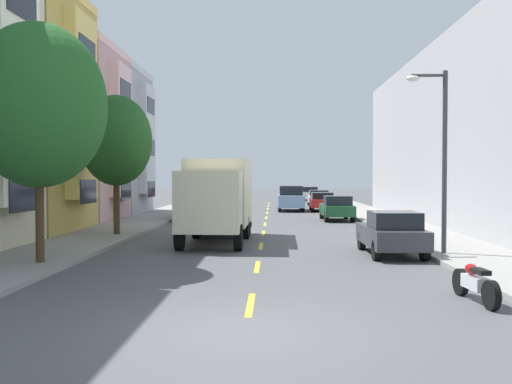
% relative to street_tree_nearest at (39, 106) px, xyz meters
% --- Properties ---
extents(ground_plane, '(160.00, 160.00, 0.00)m').
position_rel_street_tree_nearest_xyz_m(ground_plane, '(6.40, 23.22, -4.74)').
color(ground_plane, '#4C4C4F').
extents(sidewalk_left, '(3.20, 120.00, 0.14)m').
position_rel_street_tree_nearest_xyz_m(sidewalk_left, '(-0.70, 21.22, -4.67)').
color(sidewalk_left, gray).
rests_on(sidewalk_left, ground_plane).
extents(sidewalk_right, '(3.20, 120.00, 0.14)m').
position_rel_street_tree_nearest_xyz_m(sidewalk_right, '(13.50, 21.22, -4.67)').
color(sidewalk_right, gray).
rests_on(sidewalk_right, ground_plane).
extents(lane_centerline_dashes, '(0.14, 47.20, 0.01)m').
position_rel_street_tree_nearest_xyz_m(lane_centerline_dashes, '(6.40, 17.72, -4.74)').
color(lane_centerline_dashes, yellow).
rests_on(lane_centerline_dashes, ground_plane).
extents(townhouse_fourth_rose, '(13.59, 6.67, 10.29)m').
position_rel_street_tree_nearest_xyz_m(townhouse_fourth_rose, '(-8.69, 16.64, 0.20)').
color(townhouse_fourth_rose, '#CC9E9E').
rests_on(townhouse_fourth_rose, ground_plane).
extents(townhouse_fifth_dove_grey, '(10.79, 6.67, 10.21)m').
position_rel_street_tree_nearest_xyz_m(townhouse_fifth_dove_grey, '(-7.28, 23.51, 0.16)').
color(townhouse_fifth_dove_grey, '#A8A8AD').
rests_on(townhouse_fifth_dove_grey, ground_plane).
extents(street_tree_nearest, '(3.94, 3.94, 7.02)m').
position_rel_street_tree_nearest_xyz_m(street_tree_nearest, '(0.00, 0.00, 0.00)').
color(street_tree_nearest, '#47331E').
rests_on(street_tree_nearest, sidewalk_left).
extents(street_tree_second, '(3.12, 3.12, 6.08)m').
position_rel_street_tree_nearest_xyz_m(street_tree_second, '(0.00, 8.25, -0.52)').
color(street_tree_second, '#47331E').
rests_on(street_tree_second, sidewalk_left).
extents(street_lamp, '(1.35, 0.28, 5.99)m').
position_rel_street_tree_nearest_xyz_m(street_lamp, '(12.33, 2.40, -1.08)').
color(street_lamp, '#38383D').
rests_on(street_lamp, sidewalk_right).
extents(delivery_box_truck, '(2.51, 7.27, 3.35)m').
position_rel_street_tree_nearest_xyz_m(delivery_box_truck, '(4.60, 6.76, -2.84)').
color(delivery_box_truck, beige).
rests_on(delivery_box_truck, ground_plane).
extents(parked_sedan_burgundy, '(1.89, 4.53, 1.43)m').
position_rel_street_tree_nearest_xyz_m(parked_sedan_burgundy, '(2.11, 44.17, -3.99)').
color(parked_sedan_burgundy, maroon).
rests_on(parked_sedan_burgundy, ground_plane).
extents(parked_sedan_silver, '(1.87, 4.53, 1.43)m').
position_rel_street_tree_nearest_xyz_m(parked_sedan_silver, '(10.88, 34.65, -3.99)').
color(parked_sedan_silver, '#B2B5BA').
rests_on(parked_sedan_silver, ground_plane).
extents(parked_hatchback_forest, '(1.81, 4.03, 1.50)m').
position_rel_street_tree_nearest_xyz_m(parked_hatchback_forest, '(10.69, 17.97, -3.98)').
color(parked_hatchback_forest, '#194C28').
rests_on(parked_hatchback_forest, ground_plane).
extents(parked_pickup_black, '(2.08, 5.33, 1.73)m').
position_rel_street_tree_nearest_xyz_m(parked_pickup_black, '(2.05, 18.41, -3.91)').
color(parked_pickup_black, black).
rests_on(parked_pickup_black, ground_plane).
extents(parked_hatchback_champagne, '(1.75, 4.00, 1.50)m').
position_rel_street_tree_nearest_xyz_m(parked_hatchback_champagne, '(2.00, 29.36, -3.98)').
color(parked_hatchback_champagne, tan).
rests_on(parked_hatchback_champagne, ground_plane).
extents(parked_wagon_white, '(1.93, 4.74, 1.50)m').
position_rel_street_tree_nearest_xyz_m(parked_wagon_white, '(10.88, 47.14, -3.94)').
color(parked_wagon_white, silver).
rests_on(parked_wagon_white, ground_plane).
extents(parked_sedan_red, '(1.90, 4.54, 1.43)m').
position_rel_street_tree_nearest_xyz_m(parked_sedan_red, '(10.61, 27.58, -3.99)').
color(parked_sedan_red, '#AD1E1E').
rests_on(parked_sedan_red, ground_plane).
extents(parked_hatchback_charcoal, '(1.81, 4.03, 1.50)m').
position_rel_street_tree_nearest_xyz_m(parked_hatchback_charcoal, '(10.87, 2.82, -3.98)').
color(parked_hatchback_charcoal, '#333338').
rests_on(parked_hatchback_charcoal, ground_plane).
extents(moving_sky_sedan, '(1.95, 4.80, 1.93)m').
position_rel_street_tree_nearest_xyz_m(moving_sky_sedan, '(8.20, 27.68, -3.75)').
color(moving_sky_sedan, '#7A9EC6').
rests_on(moving_sky_sedan, ground_plane).
extents(parked_motorcycle, '(0.62, 2.05, 0.90)m').
position_rel_street_tree_nearest_xyz_m(parked_motorcycle, '(11.15, -4.41, -4.33)').
color(parked_motorcycle, black).
rests_on(parked_motorcycle, ground_plane).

